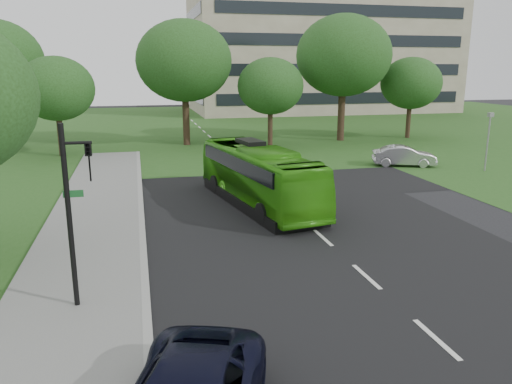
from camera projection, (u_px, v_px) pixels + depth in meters
ground at (342, 255)px, 18.28m from camera, size 160.00×160.00×0.00m
street_surfaces at (225, 154)px, 39.66m from camera, size 120.00×120.00×0.15m
office_building at (320, 30)px, 78.70m from camera, size 40.10×20.10×25.00m
tree_park_a at (56, 89)px, 37.87m from camera, size 5.73×5.73×7.61m
tree_park_b at (184, 61)px, 43.00m from camera, size 8.24×8.24×10.80m
tree_park_c at (270, 86)px, 43.13m from camera, size 5.74×5.74×7.62m
tree_park_d at (344, 56)px, 45.64m from camera, size 8.71×8.71×11.52m
tree_park_e at (411, 83)px, 48.05m from camera, size 5.82×5.82×7.75m
bus at (259, 176)px, 24.84m from camera, size 4.28×10.79×2.93m
sedan at (404, 156)px, 34.91m from camera, size 4.55×2.90×1.42m
traffic_light at (74, 204)px, 13.50m from camera, size 0.85×0.23×5.29m
camera_pole at (489, 134)px, 32.71m from camera, size 0.40×0.38×3.87m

